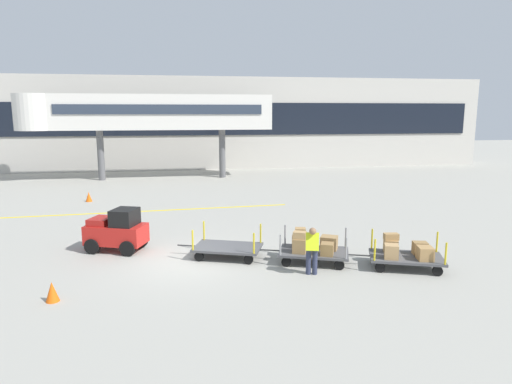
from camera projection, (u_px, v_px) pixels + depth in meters
The scene contains 11 objects.
ground_plane at pixel (187, 261), 15.32m from camera, with size 120.00×120.00×0.00m, color #9E9B91.
apron_lead_line at pixel (133, 212), 22.98m from camera, with size 16.21×0.20×0.01m, color yellow.
terminal_building at pixel (183, 123), 39.86m from camera, with size 55.80×2.51×8.11m.
jet_bridge at pixel (138, 113), 33.36m from camera, with size 18.62×3.00×6.34m.
baggage_tug at pixel (117, 231), 16.39m from camera, with size 2.35×1.80×1.58m.
baggage_cart_lead at pixel (227, 248), 15.71m from camera, with size 3.07×2.10×1.10m.
baggage_cart_middle at pixel (313, 247), 15.17m from camera, with size 3.07×2.10×1.12m.
baggage_cart_tail at pixel (406, 253), 14.60m from camera, with size 3.07×2.10×1.10m.
baggage_handler at pixel (312, 248), 13.90m from camera, with size 0.49×0.50×1.56m.
safety_cone_near at pixel (52, 292), 12.03m from camera, with size 0.36×0.36×0.55m, color #EA590F.
safety_cone_far at pixel (89, 197), 25.57m from camera, with size 0.36×0.36×0.55m, color #EA590F.
Camera 1 is at (-0.01, -14.86, 5.02)m, focal length 31.48 mm.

